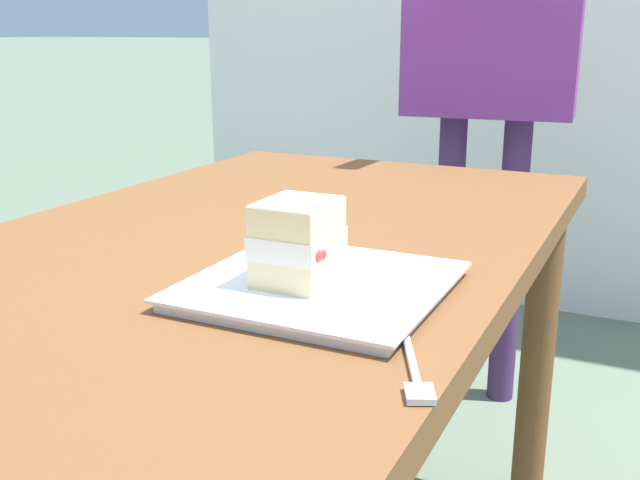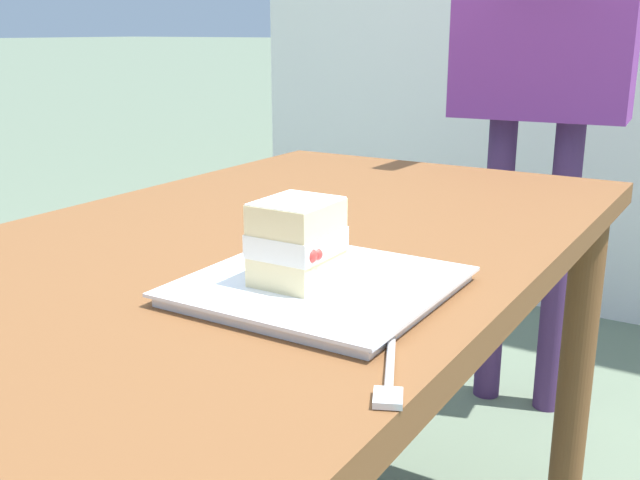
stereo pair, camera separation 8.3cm
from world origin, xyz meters
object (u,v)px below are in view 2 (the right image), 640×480
patio_table (206,329)px  dessert_fork (390,367)px  dessert_plate (320,286)px  cake_slice (297,241)px  diner_person (546,13)px

patio_table → dessert_fork: dessert_fork is taller
dessert_plate → dessert_fork: bearing=-131.8°
patio_table → dessert_fork: (-0.17, -0.35, 0.10)m
cake_slice → patio_table: bearing=76.0°
patio_table → dessert_fork: 0.40m
patio_table → diner_person: (1.23, -0.09, 0.43)m
patio_table → diner_person: diner_person is taller
diner_person → patio_table: bearing=176.0°
dessert_plate → diner_person: bearing=4.9°
cake_slice → diner_person: size_ratio=0.06×
patio_table → dessert_plate: size_ratio=6.00×
cake_slice → dessert_fork: cake_slice is taller
cake_slice → diner_person: 1.31m
dessert_plate → cake_slice: cake_slice is taller
patio_table → dessert_plate: dessert_plate is taller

